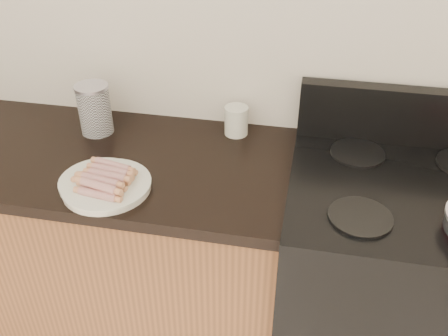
% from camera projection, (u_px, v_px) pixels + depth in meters
% --- Properties ---
extents(wall_back, '(4.00, 0.04, 2.60)m').
position_uv_depth(wall_back, '(188.00, 13.00, 1.67)').
color(wall_back, silver).
rests_on(wall_back, ground).
extents(cabinet_base, '(2.20, 0.59, 0.86)m').
position_uv_depth(cabinet_base, '(11.00, 240.00, 2.03)').
color(cabinet_base, brown).
rests_on(cabinet_base, floor).
extents(stove, '(0.76, 0.65, 0.91)m').
position_uv_depth(stove, '(388.00, 293.00, 1.76)').
color(stove, black).
rests_on(stove, floor).
extents(stove_panel, '(0.76, 0.06, 0.20)m').
position_uv_depth(stove_panel, '(413.00, 117.00, 1.68)').
color(stove_panel, black).
rests_on(stove_panel, stove).
extents(burner_near_left, '(0.18, 0.18, 0.01)m').
position_uv_depth(burner_near_left, '(360.00, 217.00, 1.39)').
color(burner_near_left, black).
rests_on(burner_near_left, stove).
extents(burner_far_left, '(0.18, 0.18, 0.01)m').
position_uv_depth(burner_far_left, '(358.00, 153.00, 1.67)').
color(burner_far_left, black).
rests_on(burner_far_left, stove).
extents(main_plate, '(0.30, 0.30, 0.02)m').
position_uv_depth(main_plate, '(107.00, 187.00, 1.52)').
color(main_plate, white).
rests_on(main_plate, counter_slab).
extents(side_plate, '(0.28, 0.28, 0.02)m').
position_uv_depth(side_plate, '(99.00, 181.00, 1.54)').
color(side_plate, white).
rests_on(side_plate, counter_slab).
extents(hotdog_pile, '(0.12, 0.19, 0.05)m').
position_uv_depth(hotdog_pile, '(106.00, 178.00, 1.50)').
color(hotdog_pile, maroon).
rests_on(hotdog_pile, main_plate).
extents(plain_sausages, '(0.14, 0.08, 0.02)m').
position_uv_depth(plain_sausages, '(98.00, 176.00, 1.53)').
color(plain_sausages, '#AD642C').
rests_on(plain_sausages, side_plate).
extents(canister, '(0.12, 0.12, 0.18)m').
position_uv_depth(canister, '(95.00, 109.00, 1.77)').
color(canister, white).
rests_on(canister, counter_slab).
extents(mug, '(0.10, 0.10, 0.11)m').
position_uv_depth(mug, '(236.00, 121.00, 1.78)').
color(mug, white).
rests_on(mug, counter_slab).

